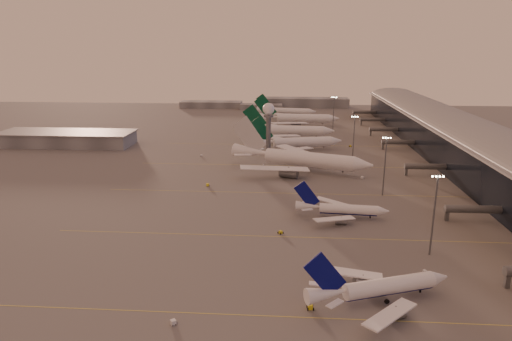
{
  "coord_description": "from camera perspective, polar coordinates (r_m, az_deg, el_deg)",
  "views": [
    {
      "loc": [
        15.26,
        -126.68,
        59.99
      ],
      "look_at": [
        2.17,
        62.18,
        7.61
      ],
      "focal_mm": 32.0,
      "sensor_mm": 36.0,
      "label": 1
    }
  ],
  "objects": [
    {
      "name": "ground",
      "position": [
        140.99,
        -2.67,
        -9.73
      ],
      "size": [
        700.0,
        700.0,
        0.0
      ],
      "primitive_type": "plane",
      "color": "#535151",
      "rests_on": "ground"
    },
    {
      "name": "taxiway_markings",
      "position": [
        192.84,
        8.16,
        -2.82
      ],
      "size": [
        180.0,
        185.25,
        0.02
      ],
      "color": "gold",
      "rests_on": "ground"
    },
    {
      "name": "terminal",
      "position": [
        259.01,
        24.87,
        3.01
      ],
      "size": [
        57.0,
        362.0,
        23.04
      ],
      "color": "black",
      "rests_on": "ground"
    },
    {
      "name": "hangar",
      "position": [
        304.16,
        -22.57,
        3.73
      ],
      "size": [
        82.0,
        27.0,
        8.5
      ],
      "color": "slate",
      "rests_on": "ground"
    },
    {
      "name": "radar_tower",
      "position": [
        249.96,
        1.57,
        6.48
      ],
      "size": [
        6.4,
        6.4,
        31.1
      ],
      "color": "#54565B",
      "rests_on": "ground"
    },
    {
      "name": "mast_a",
      "position": [
        141.47,
        21.38,
        -4.73
      ],
      "size": [
        3.6,
        0.56,
        25.0
      ],
      "color": "#54565B",
      "rests_on": "ground"
    },
    {
      "name": "mast_b",
      "position": [
        191.64,
        15.81,
        0.9
      ],
      "size": [
        3.6,
        0.56,
        25.0
      ],
      "color": "#54565B",
      "rests_on": "ground"
    },
    {
      "name": "mast_c",
      "position": [
        243.64,
        12.12,
        4.18
      ],
      "size": [
        3.6,
        0.56,
        25.0
      ],
      "color": "#54565B",
      "rests_on": "ground"
    },
    {
      "name": "mast_d",
      "position": [
        331.55,
        9.67,
        7.23
      ],
      "size": [
        3.6,
        0.56,
        25.0
      ],
      "color": "#54565B",
      "rests_on": "ground"
    },
    {
      "name": "distant_horizon",
      "position": [
        455.46,
        2.37,
        8.38
      ],
      "size": [
        165.0,
        37.5,
        9.0
      ],
      "color": "slate",
      "rests_on": "ground"
    },
    {
      "name": "narrowbody_near",
      "position": [
        117.09,
        15.16,
        -14.21
      ],
      "size": [
        37.28,
        29.22,
        15.2
      ],
      "color": "white",
      "rests_on": "ground"
    },
    {
      "name": "narrowbody_mid",
      "position": [
        166.47,
        10.65,
        -4.95
      ],
      "size": [
        33.88,
        26.96,
        13.24
      ],
      "color": "white",
      "rests_on": "ground"
    },
    {
      "name": "widebody_white",
      "position": [
        224.85,
        5.53,
        1.08
      ],
      "size": [
        69.32,
        54.58,
        25.49
      ],
      "color": "white",
      "rests_on": "ground"
    },
    {
      "name": "greentail_a",
      "position": [
        268.49,
        5.08,
        3.28
      ],
      "size": [
        55.5,
        44.39,
        20.38
      ],
      "color": "white",
      "rests_on": "ground"
    },
    {
      "name": "greentail_b",
      "position": [
        304.19,
        4.17,
        4.8
      ],
      "size": [
        60.89,
        49.07,
        22.1
      ],
      "color": "white",
      "rests_on": "ground"
    },
    {
      "name": "greentail_c",
      "position": [
        352.39,
        5.19,
        6.29
      ],
      "size": [
        65.07,
        52.51,
        23.63
      ],
      "color": "white",
      "rests_on": "ground"
    },
    {
      "name": "greentail_d",
      "position": [
        398.44,
        3.82,
        7.26
      ],
      "size": [
        52.25,
        41.94,
        19.03
      ],
      "color": "white",
      "rests_on": "ground"
    },
    {
      "name": "gsv_truck_a",
      "position": [
        107.83,
        -10.08,
        -17.83
      ],
      "size": [
        5.95,
        5.26,
        2.38
      ],
      "color": "silver",
      "rests_on": "ground"
    },
    {
      "name": "gsv_tug_near",
      "position": [
        112.33,
        6.8,
        -16.61
      ],
      "size": [
        2.57,
        3.89,
        1.05
      ],
      "color": "yellow",
      "rests_on": "ground"
    },
    {
      "name": "gsv_catering_a",
      "position": [
        134.32,
        20.44,
        -11.26
      ],
      "size": [
        4.78,
        3.46,
        3.59
      ],
      "color": "silver",
      "rests_on": "ground"
    },
    {
      "name": "gsv_tug_mid",
      "position": [
        151.23,
        3.09,
        -7.73
      ],
      "size": [
        3.7,
        3.66,
        0.93
      ],
      "color": "yellow",
      "rests_on": "ground"
    },
    {
      "name": "gsv_truck_b",
      "position": [
        174.78,
        14.26,
        -4.72
      ],
      "size": [
        5.66,
        2.8,
        2.18
      ],
      "color": "silver",
      "rests_on": "ground"
    },
    {
      "name": "gsv_truck_c",
      "position": [
        200.82,
        -5.93,
        -1.62
      ],
      "size": [
        6.59,
        3.93,
        2.51
      ],
      "color": "yellow",
      "rests_on": "ground"
    },
    {
      "name": "gsv_catering_b",
      "position": [
        216.41,
        13.21,
        -0.45
      ],
      "size": [
        5.74,
        3.69,
        4.35
      ],
      "color": "silver",
      "rests_on": "ground"
    },
    {
      "name": "gsv_tug_far",
      "position": [
        232.57,
        0.88,
        0.65
      ],
      "size": [
        3.41,
        4.12,
        1.02
      ],
      "color": "silver",
      "rests_on": "ground"
    },
    {
      "name": "gsv_truck_d",
      "position": [
        254.78,
        -6.84,
        1.99
      ],
      "size": [
        3.26,
        5.71,
        2.18
      ],
      "color": "silver",
      "rests_on": "ground"
    },
    {
      "name": "gsv_tug_hangar",
      "position": [
        283.15,
        11.71,
        3.01
      ],
      "size": [
        3.55,
        2.36,
        0.96
      ],
      "color": "yellow",
      "rests_on": "ground"
    }
  ]
}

